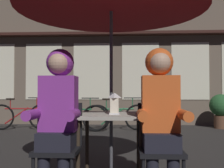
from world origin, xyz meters
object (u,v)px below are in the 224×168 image
at_px(bicycle_third, 117,117).
at_px(chair_left, 59,143).
at_px(bicycle_nearest, 21,116).
at_px(bicycle_second, 75,117).
at_px(person_left_hooded, 58,106).
at_px(chair_right, 160,144).
at_px(lantern, 114,103).
at_px(person_right_hooded, 160,106).
at_px(potted_plant, 221,108).
at_px(cafe_table, 111,123).

bearing_deg(bicycle_third, chair_left, -95.69).
height_order(bicycle_nearest, bicycle_second, same).
bearing_deg(bicycle_third, person_left_hooded, -95.61).
relative_size(chair_right, bicycle_second, 0.52).
xyz_separation_m(chair_left, chair_right, (0.96, 0.00, 0.00)).
distance_m(lantern, chair_left, 0.70).
height_order(chair_left, bicycle_nearest, chair_left).
height_order(lantern, chair_left, lantern).
bearing_deg(bicycle_second, lantern, -73.16).
distance_m(chair_right, person_right_hooded, 0.36).
bearing_deg(person_left_hooded, chair_left, 90.00).
xyz_separation_m(lantern, bicycle_second, (-1.15, 3.81, -0.51)).
bearing_deg(person_left_hooded, person_right_hooded, 0.00).
bearing_deg(potted_plant, cafe_table, -121.43).
xyz_separation_m(cafe_table, bicycle_third, (-0.06, 3.88, -0.29)).
height_order(cafe_table, bicycle_nearest, bicycle_nearest).
xyz_separation_m(chair_left, bicycle_third, (0.42, 4.25, -0.14)).
distance_m(bicycle_second, bicycle_third, 1.07).
height_order(lantern, chair_right, lantern).
relative_size(chair_left, potted_plant, 0.95).
bearing_deg(bicycle_second, bicycle_third, 7.82).
height_order(chair_right, bicycle_nearest, chair_right).
distance_m(lantern, bicycle_nearest, 4.79).
xyz_separation_m(chair_right, bicycle_third, (-0.54, 4.25, -0.14)).
xyz_separation_m(lantern, bicycle_nearest, (-2.59, 3.99, -0.51)).
xyz_separation_m(chair_right, potted_plant, (2.23, 4.80, 0.05)).
relative_size(chair_left, bicycle_nearest, 0.52).
relative_size(person_right_hooded, bicycle_third, 0.84).
height_order(chair_left, potted_plant, potted_plant).
distance_m(lantern, person_left_hooded, 0.63).
xyz_separation_m(bicycle_third, potted_plant, (2.77, 0.55, 0.20)).
bearing_deg(bicycle_second, potted_plant, 10.33).
distance_m(chair_right, person_left_hooded, 1.03).
bearing_deg(bicycle_nearest, bicycle_third, -0.85).
xyz_separation_m(chair_right, bicycle_nearest, (-3.03, 4.29, -0.14)).
bearing_deg(potted_plant, person_left_hooded, -123.28).
height_order(person_right_hooded, bicycle_second, person_right_hooded).
bearing_deg(bicycle_second, chair_left, -81.22).
bearing_deg(lantern, potted_plant, 59.35).
height_order(lantern, bicycle_third, lantern).
bearing_deg(chair_left, bicycle_third, 84.31).
relative_size(cafe_table, bicycle_nearest, 0.44).
bearing_deg(potted_plant, chair_left, -123.59).
bearing_deg(cafe_table, bicycle_nearest, 123.10).
bearing_deg(cafe_table, bicycle_third, 90.84).
distance_m(chair_left, bicycle_third, 4.27).
relative_size(lantern, chair_right, 0.27).
bearing_deg(lantern, cafe_table, 117.88).
bearing_deg(chair_left, person_left_hooded, -90.00).
bearing_deg(person_left_hooded, bicycle_third, 84.39).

